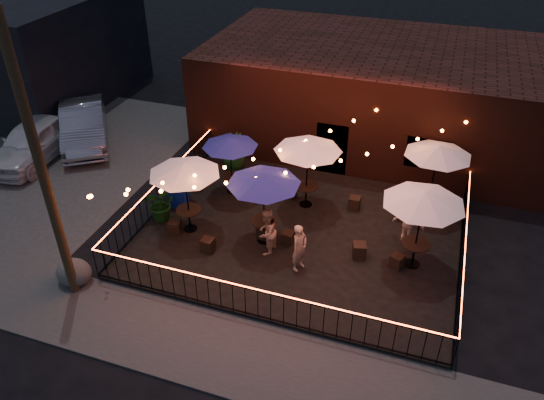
{
  "coord_description": "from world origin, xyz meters",
  "views": [
    {
      "loc": [
        3.62,
        -11.36,
        10.71
      ],
      "look_at": [
        -0.91,
        1.79,
        1.35
      ],
      "focal_mm": 35.0,
      "sensor_mm": 36.0,
      "label": 1
    }
  ],
  "objects_px": {
    "cafe_table_3": "(308,147)",
    "cafe_table_5": "(438,151)",
    "cafe_table_4": "(424,199)",
    "cafe_table_0": "(184,169)",
    "cooler": "(177,194)",
    "cafe_table_2": "(264,180)",
    "cafe_table_1": "(230,143)",
    "boulder": "(74,272)",
    "utility_pole": "(42,172)"
  },
  "relations": [
    {
      "from": "boulder",
      "to": "cafe_table_2",
      "type": "bearing_deg",
      "value": 37.14
    },
    {
      "from": "cafe_table_4",
      "to": "cafe_table_5",
      "type": "xyz_separation_m",
      "value": [
        0.16,
        3.23,
        -0.14
      ]
    },
    {
      "from": "cafe_table_0",
      "to": "cooler",
      "type": "xyz_separation_m",
      "value": [
        -1.01,
        1.11,
        -1.8
      ]
    },
    {
      "from": "cooler",
      "to": "cafe_table_3",
      "type": "bearing_deg",
      "value": 14.35
    },
    {
      "from": "cafe_table_4",
      "to": "boulder",
      "type": "distance_m",
      "value": 10.24
    },
    {
      "from": "cafe_table_0",
      "to": "cooler",
      "type": "distance_m",
      "value": 2.34
    },
    {
      "from": "cafe_table_1",
      "to": "cafe_table_2",
      "type": "relative_size",
      "value": 0.85
    },
    {
      "from": "cafe_table_1",
      "to": "cafe_table_3",
      "type": "relative_size",
      "value": 0.89
    },
    {
      "from": "utility_pole",
      "to": "boulder",
      "type": "xyz_separation_m",
      "value": [
        -0.2,
        0.32,
        -3.62
      ]
    },
    {
      "from": "cafe_table_0",
      "to": "cafe_table_3",
      "type": "distance_m",
      "value": 4.14
    },
    {
      "from": "utility_pole",
      "to": "cafe_table_5",
      "type": "relative_size",
      "value": 2.71
    },
    {
      "from": "cafe_table_4",
      "to": "boulder",
      "type": "relative_size",
      "value": 2.99
    },
    {
      "from": "cafe_table_1",
      "to": "cafe_table_5",
      "type": "xyz_separation_m",
      "value": [
        6.86,
        1.24,
        0.26
      ]
    },
    {
      "from": "utility_pole",
      "to": "cafe_table_2",
      "type": "xyz_separation_m",
      "value": [
        4.42,
        3.82,
        -1.56
      ]
    },
    {
      "from": "cafe_table_4",
      "to": "cafe_table_5",
      "type": "distance_m",
      "value": 3.23
    },
    {
      "from": "cafe_table_0",
      "to": "cafe_table_5",
      "type": "bearing_deg",
      "value": 27.56
    },
    {
      "from": "cafe_table_2",
      "to": "cafe_table_5",
      "type": "height_order",
      "value": "cafe_table_2"
    },
    {
      "from": "cafe_table_5",
      "to": "boulder",
      "type": "xyz_separation_m",
      "value": [
        -9.4,
        -7.08,
        -2.01
      ]
    },
    {
      "from": "cafe_table_5",
      "to": "cafe_table_0",
      "type": "bearing_deg",
      "value": -152.44
    },
    {
      "from": "cafe_table_0",
      "to": "cafe_table_2",
      "type": "distance_m",
      "value": 2.52
    },
    {
      "from": "cafe_table_2",
      "to": "boulder",
      "type": "distance_m",
      "value": 6.15
    },
    {
      "from": "cafe_table_1",
      "to": "cafe_table_5",
      "type": "height_order",
      "value": "cafe_table_5"
    },
    {
      "from": "cafe_table_4",
      "to": "cafe_table_1",
      "type": "bearing_deg",
      "value": 163.47
    },
    {
      "from": "cafe_table_0",
      "to": "cafe_table_2",
      "type": "bearing_deg",
      "value": 5.03
    },
    {
      "from": "boulder",
      "to": "cafe_table_3",
      "type": "bearing_deg",
      "value": 47.92
    },
    {
      "from": "cafe_table_3",
      "to": "cafe_table_5",
      "type": "height_order",
      "value": "cafe_table_3"
    },
    {
      "from": "utility_pole",
      "to": "cafe_table_2",
      "type": "relative_size",
      "value": 2.75
    },
    {
      "from": "cafe_table_1",
      "to": "cafe_table_2",
      "type": "xyz_separation_m",
      "value": [
        2.08,
        -2.35,
        0.3
      ]
    },
    {
      "from": "cafe_table_0",
      "to": "cafe_table_1",
      "type": "relative_size",
      "value": 1.01
    },
    {
      "from": "cafe_table_1",
      "to": "cafe_table_3",
      "type": "distance_m",
      "value": 2.79
    },
    {
      "from": "cafe_table_4",
      "to": "cafe_table_2",
      "type": "bearing_deg",
      "value": -175.57
    },
    {
      "from": "cafe_table_0",
      "to": "cafe_table_3",
      "type": "height_order",
      "value": "cafe_table_3"
    },
    {
      "from": "utility_pole",
      "to": "cafe_table_1",
      "type": "relative_size",
      "value": 3.25
    },
    {
      "from": "cafe_table_0",
      "to": "cafe_table_5",
      "type": "xyz_separation_m",
      "value": [
        7.29,
        3.8,
        -0.03
      ]
    },
    {
      "from": "utility_pole",
      "to": "cafe_table_4",
      "type": "distance_m",
      "value": 10.07
    },
    {
      "from": "cafe_table_3",
      "to": "cooler",
      "type": "distance_m",
      "value": 4.84
    },
    {
      "from": "cafe_table_3",
      "to": "cafe_table_4",
      "type": "relative_size",
      "value": 0.95
    },
    {
      "from": "cafe_table_0",
      "to": "cafe_table_5",
      "type": "relative_size",
      "value": 0.84
    },
    {
      "from": "cafe_table_2",
      "to": "cafe_table_4",
      "type": "xyz_separation_m",
      "value": [
        4.62,
        0.36,
        0.09
      ]
    },
    {
      "from": "cafe_table_1",
      "to": "cooler",
      "type": "xyz_separation_m",
      "value": [
        -1.44,
        -1.46,
        -1.51
      ]
    },
    {
      "from": "cooler",
      "to": "boulder",
      "type": "distance_m",
      "value": 4.53
    },
    {
      "from": "cafe_table_1",
      "to": "cafe_table_2",
      "type": "distance_m",
      "value": 3.15
    },
    {
      "from": "cafe_table_1",
      "to": "cafe_table_2",
      "type": "height_order",
      "value": "cafe_table_2"
    },
    {
      "from": "utility_pole",
      "to": "boulder",
      "type": "bearing_deg",
      "value": 121.8
    },
    {
      "from": "cafe_table_4",
      "to": "utility_pole",
      "type": "bearing_deg",
      "value": -155.22
    },
    {
      "from": "cafe_table_1",
      "to": "cafe_table_5",
      "type": "relative_size",
      "value": 0.84
    },
    {
      "from": "cafe_table_2",
      "to": "cooler",
      "type": "relative_size",
      "value": 3.11
    },
    {
      "from": "cafe_table_2",
      "to": "boulder",
      "type": "relative_size",
      "value": 3.0
    },
    {
      "from": "cafe_table_2",
      "to": "cafe_table_4",
      "type": "height_order",
      "value": "cafe_table_4"
    },
    {
      "from": "cafe_table_0",
      "to": "cafe_table_4",
      "type": "distance_m",
      "value": 7.16
    }
  ]
}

